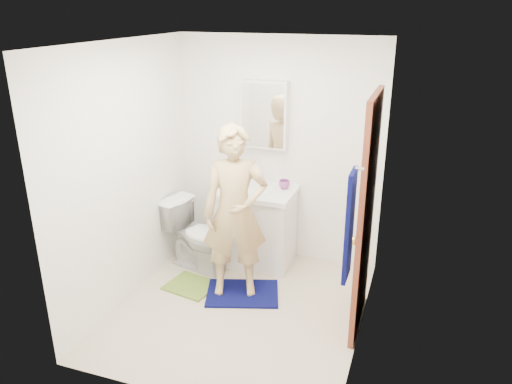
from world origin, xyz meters
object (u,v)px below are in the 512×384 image
toilet (199,235)px  soap_dispenser (229,178)px  medicine_cabinet (264,115)px  vanity_cabinet (257,228)px  man (235,213)px  towel (349,226)px  toothbrush_cup (284,184)px

toilet → soap_dispenser: size_ratio=3.82×
toilet → medicine_cabinet: bearing=-32.6°
vanity_cabinet → medicine_cabinet: bearing=90.0°
toilet → soap_dispenser: 0.69m
vanity_cabinet → man: size_ratio=0.48×
medicine_cabinet → soap_dispenser: medicine_cabinet is taller
towel → soap_dispenser: towel is taller
medicine_cabinet → towel: medicine_cabinet is taller
vanity_cabinet → soap_dispenser: 0.62m
toothbrush_cup → man: (-0.25, -0.79, -0.04)m
vanity_cabinet → toilet: bearing=-151.3°
towel → toothbrush_cup: 1.89m
vanity_cabinet → soap_dispenser: soap_dispenser is taller
soap_dispenser → toothbrush_cup: size_ratio=1.69×
toilet → toothbrush_cup: size_ratio=6.46×
soap_dispenser → vanity_cabinet: bearing=4.8°
toothbrush_cup → soap_dispenser: bearing=-165.3°
soap_dispenser → toothbrush_cup: (0.56, 0.15, -0.05)m
toilet → toothbrush_cup: 1.05m
medicine_cabinet → man: medicine_cabinet is taller
vanity_cabinet → towel: size_ratio=1.00×
vanity_cabinet → toothbrush_cup: size_ratio=6.93×
toothbrush_cup → towel: bearing=-60.2°
medicine_cabinet → towel: (1.18, -1.71, -0.35)m
towel → toilet: (-1.73, 1.18, -0.88)m
toilet → man: man is taller
man → vanity_cabinet: bearing=70.9°
vanity_cabinet → toilet: size_ratio=1.07×
towel → man: 1.48m
toilet → man: bearing=-109.0°
towel → toilet: towel is taller
vanity_cabinet → soap_dispenser: (-0.30, -0.02, 0.55)m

